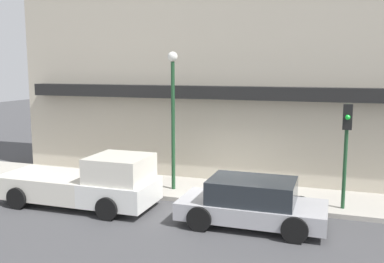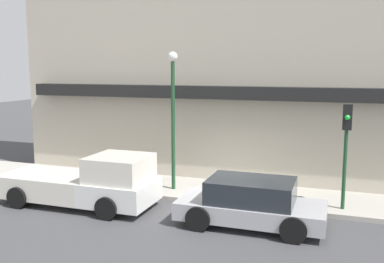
# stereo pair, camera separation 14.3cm
# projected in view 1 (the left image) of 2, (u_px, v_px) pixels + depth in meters

# --- Properties ---
(ground_plane) EXTENTS (80.00, 80.00, 0.00)m
(ground_plane) POSITION_uv_depth(u_px,v_px,m) (221.00, 206.00, 14.53)
(ground_plane) COLOR #424244
(sidewalk) EXTENTS (36.00, 2.78, 0.15)m
(sidewalk) POSITION_uv_depth(u_px,v_px,m) (230.00, 193.00, 15.82)
(sidewalk) COLOR #ADA89E
(sidewalk) RESTS_ON ground
(building) EXTENTS (19.80, 3.80, 11.03)m
(building) POSITION_uv_depth(u_px,v_px,m) (248.00, 47.00, 17.70)
(building) COLOR #BCB29E
(building) RESTS_ON ground
(pickup_truck) EXTENTS (5.46, 2.21, 1.82)m
(pickup_truck) POSITION_uv_depth(u_px,v_px,m) (88.00, 183.00, 14.46)
(pickup_truck) COLOR white
(pickup_truck) RESTS_ON ground
(parked_car) EXTENTS (4.33, 2.09, 1.41)m
(parked_car) POSITION_uv_depth(u_px,v_px,m) (252.00, 203.00, 12.70)
(parked_car) COLOR #ADADB2
(parked_car) RESTS_ON ground
(fire_hydrant) EXTENTS (0.17, 0.17, 0.57)m
(fire_hydrant) POSITION_uv_depth(u_px,v_px,m) (237.00, 192.00, 14.68)
(fire_hydrant) COLOR #196633
(fire_hydrant) RESTS_ON sidewalk
(street_lamp) EXTENTS (0.36, 0.36, 5.09)m
(street_lamp) POSITION_uv_depth(u_px,v_px,m) (173.00, 104.00, 15.62)
(street_lamp) COLOR #1E4728
(street_lamp) RESTS_ON sidewalk
(traffic_light) EXTENTS (0.28, 0.42, 3.40)m
(traffic_light) POSITION_uv_depth(u_px,v_px,m) (346.00, 137.00, 13.44)
(traffic_light) COLOR #1E4728
(traffic_light) RESTS_ON sidewalk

